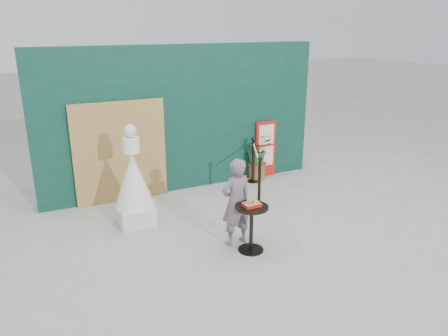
# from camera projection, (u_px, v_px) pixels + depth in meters

# --- Properties ---
(ground) EXTENTS (60.00, 60.00, 0.00)m
(ground) POSITION_uv_depth(u_px,v_px,m) (257.00, 250.00, 6.87)
(ground) COLOR #ADAAA5
(ground) RESTS_ON ground
(back_wall) EXTENTS (6.00, 0.30, 3.00)m
(back_wall) POSITION_uv_depth(u_px,v_px,m) (183.00, 119.00, 9.09)
(back_wall) COLOR #0B3329
(back_wall) RESTS_ON ground
(bamboo_fence) EXTENTS (1.80, 0.08, 2.00)m
(bamboo_fence) POSITION_uv_depth(u_px,v_px,m) (120.00, 152.00, 8.49)
(bamboo_fence) COLOR tan
(bamboo_fence) RESTS_ON ground
(woman) EXTENTS (0.56, 0.41, 1.44)m
(woman) POSITION_uv_depth(u_px,v_px,m) (236.00, 202.00, 6.85)
(woman) COLOR slate
(woman) RESTS_ON ground
(menu_board) EXTENTS (0.50, 0.07, 1.30)m
(menu_board) POSITION_uv_depth(u_px,v_px,m) (265.00, 149.00, 9.97)
(menu_board) COLOR red
(menu_board) RESTS_ON ground
(statue) EXTENTS (0.70, 0.70, 1.80)m
(statue) POSITION_uv_depth(u_px,v_px,m) (134.00, 185.00, 7.55)
(statue) COLOR silver
(statue) RESTS_ON ground
(cafe_table) EXTENTS (0.52, 0.52, 0.75)m
(cafe_table) POSITION_uv_depth(u_px,v_px,m) (251.00, 221.00, 6.70)
(cafe_table) COLOR black
(cafe_table) RESTS_ON ground
(food_basket) EXTENTS (0.26, 0.19, 0.11)m
(food_basket) POSITION_uv_depth(u_px,v_px,m) (252.00, 204.00, 6.61)
(food_basket) COLOR #B42213
(food_basket) RESTS_ON cafe_table
(planter) EXTENTS (0.62, 0.54, 1.06)m
(planter) POSITION_uv_depth(u_px,v_px,m) (257.00, 153.00, 9.83)
(planter) COLOR brown
(planter) RESTS_ON ground
(stanchion_barrier) EXTENTS (0.84, 1.54, 1.03)m
(stanchion_barrier) POSITION_uv_depth(u_px,v_px,m) (256.00, 171.00, 8.97)
(stanchion_barrier) COLOR black
(stanchion_barrier) RESTS_ON ground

